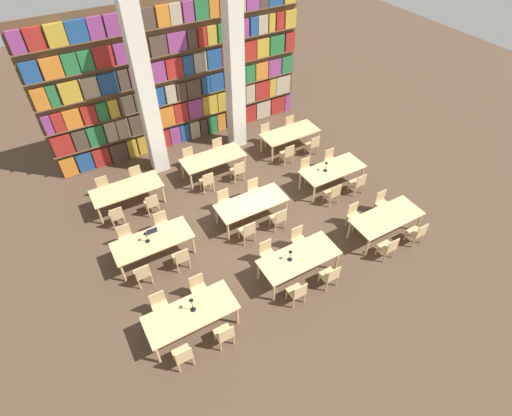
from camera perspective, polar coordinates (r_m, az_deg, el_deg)
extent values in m
plane|color=#4C3828|center=(13.26, -0.58, -1.50)|extent=(40.00, 40.00, 0.00)
cube|color=brown|center=(15.79, -10.85, 17.95)|extent=(10.13, 0.06, 5.50)
cube|color=brown|center=(17.12, -9.65, 9.69)|extent=(10.13, 0.35, 0.03)
cube|color=orange|center=(16.25, -25.19, 5.39)|extent=(0.52, 0.20, 0.75)
cube|color=navy|center=(16.26, -23.24, 6.11)|extent=(0.54, 0.20, 0.75)
cube|color=maroon|center=(16.28, -21.21, 6.84)|extent=(0.58, 0.20, 0.75)
cube|color=#47382D|center=(16.34, -19.02, 7.61)|extent=(0.62, 0.20, 0.75)
cube|color=#B7932D|center=(16.40, -17.27, 8.22)|extent=(0.36, 0.20, 0.75)
cube|color=#B7932D|center=(16.46, -15.92, 8.69)|extent=(0.33, 0.20, 0.75)
cube|color=orange|center=(16.52, -14.89, 9.04)|extent=(0.26, 0.20, 0.75)
cube|color=maroon|center=(16.61, -13.29, 9.58)|extent=(0.63, 0.20, 0.75)
cube|color=#84387A|center=(16.74, -11.51, 10.17)|extent=(0.42, 0.20, 0.75)
cube|color=navy|center=(16.84, -10.18, 10.60)|extent=(0.36, 0.20, 0.75)
cube|color=tan|center=(16.96, -8.78, 11.05)|extent=(0.40, 0.20, 0.75)
cube|color=#47382D|center=(17.08, -7.52, 11.44)|extent=(0.29, 0.20, 0.75)
cube|color=#236B38|center=(17.21, -6.29, 11.82)|extent=(0.39, 0.20, 0.75)
cube|color=orange|center=(17.35, -5.04, 12.20)|extent=(0.36, 0.20, 0.75)
cube|color=navy|center=(17.57, -3.24, 12.74)|extent=(0.68, 0.20, 0.75)
cube|color=maroon|center=(17.86, -1.10, 13.35)|extent=(0.67, 0.20, 0.75)
cube|color=tan|center=(18.18, 0.97, 13.93)|extent=(0.69, 0.20, 0.75)
cube|color=maroon|center=(18.53, 3.04, 14.49)|extent=(0.69, 0.20, 0.75)
cube|color=#84387A|center=(18.79, 4.44, 14.85)|extent=(0.29, 0.20, 0.75)
cube|color=brown|center=(16.63, -10.02, 12.31)|extent=(10.13, 0.35, 0.03)
cube|color=maroon|center=(15.75, -25.95, 8.15)|extent=(0.67, 0.20, 0.79)
cube|color=#47382D|center=(15.76, -23.82, 8.92)|extent=(0.46, 0.20, 0.79)
cube|color=#236B38|center=(15.79, -21.91, 9.60)|extent=(0.56, 0.20, 0.79)
cube|color=tan|center=(15.84, -20.04, 10.26)|extent=(0.39, 0.20, 0.79)
cube|color=tan|center=(15.89, -18.53, 10.78)|extent=(0.42, 0.20, 0.79)
cube|color=#47382D|center=(15.96, -16.78, 11.37)|extent=(0.46, 0.20, 0.79)
cube|color=#236B38|center=(16.07, -14.82, 12.01)|extent=(0.56, 0.20, 0.79)
cube|color=orange|center=(16.20, -12.73, 12.68)|extent=(0.63, 0.20, 0.79)
cube|color=maroon|center=(16.35, -10.72, 13.31)|extent=(0.53, 0.20, 0.79)
cube|color=#84387A|center=(16.52, -8.74, 13.91)|extent=(0.59, 0.20, 0.79)
cube|color=#B7932D|center=(16.73, -6.67, 14.51)|extent=(0.63, 0.20, 0.79)
cube|color=#B7932D|center=(16.94, -4.76, 15.05)|extent=(0.50, 0.20, 0.79)
cube|color=#47382D|center=(17.11, -3.35, 15.44)|extent=(0.29, 0.20, 0.79)
cube|color=#236B38|center=(17.27, -2.14, 15.76)|extent=(0.35, 0.20, 0.79)
cube|color=tan|center=(17.44, -0.92, 16.08)|extent=(0.41, 0.20, 0.79)
cube|color=maroon|center=(17.70, 0.81, 16.52)|extent=(0.68, 0.20, 0.79)
cube|color=#B7932D|center=(17.95, 2.29, 16.88)|extent=(0.30, 0.20, 0.79)
cube|color=tan|center=(18.20, 3.76, 17.23)|extent=(0.69, 0.20, 0.79)
cube|color=brown|center=(16.19, -10.43, 15.08)|extent=(10.13, 0.35, 0.03)
cube|color=#84387A|center=(15.33, -27.65, 10.47)|extent=(0.27, 0.20, 0.68)
cube|color=maroon|center=(15.33, -26.44, 10.92)|extent=(0.36, 0.20, 0.68)
cube|color=orange|center=(15.34, -24.76, 11.53)|extent=(0.54, 0.20, 0.68)
cube|color=maroon|center=(15.37, -22.75, 12.24)|extent=(0.46, 0.20, 0.68)
cube|color=#236B38|center=(15.41, -21.16, 12.79)|extent=(0.36, 0.20, 0.68)
cube|color=#B7932D|center=(15.45, -19.74, 13.27)|extent=(0.34, 0.20, 0.68)
cube|color=#47382D|center=(15.52, -18.00, 13.85)|extent=(0.52, 0.20, 0.68)
cube|color=#47382D|center=(15.63, -15.83, 14.55)|extent=(0.62, 0.20, 0.68)
cube|color=navy|center=(15.75, -13.77, 15.19)|extent=(0.40, 0.20, 0.68)
cube|color=tan|center=(15.87, -12.14, 15.68)|extent=(0.38, 0.20, 0.68)
cube|color=#47382D|center=(15.99, -10.63, 16.12)|extent=(0.35, 0.20, 0.68)
cube|color=#47382D|center=(16.13, -8.98, 16.59)|extent=(0.56, 0.20, 0.68)
cube|color=navy|center=(16.30, -7.25, 17.06)|extent=(0.32, 0.20, 0.68)
cube|color=navy|center=(16.46, -5.70, 17.47)|extent=(0.57, 0.20, 0.68)
cube|color=navy|center=(16.69, -3.79, 17.96)|extent=(0.51, 0.20, 0.68)
cube|color=#236B38|center=(16.89, -2.25, 18.34)|extent=(0.40, 0.20, 0.68)
cube|color=#236B38|center=(17.07, -0.90, 18.66)|extent=(0.41, 0.20, 0.68)
cube|color=orange|center=(17.32, 0.74, 19.03)|extent=(0.57, 0.20, 0.68)
cube|color=#84387A|center=(17.62, 2.60, 19.44)|extent=(0.59, 0.20, 0.68)
cube|color=#236B38|center=(17.92, 4.35, 19.80)|extent=(0.51, 0.20, 0.68)
cube|color=brown|center=(15.78, -10.86, 18.00)|extent=(10.13, 0.35, 0.03)
cube|color=orange|center=(14.92, -28.50, 13.56)|extent=(0.45, 0.20, 0.72)
cube|color=#236B38|center=(14.92, -27.04, 14.10)|extent=(0.29, 0.20, 0.72)
cube|color=#B7932D|center=(14.93, -25.05, 14.81)|extent=(0.62, 0.20, 0.72)
cube|color=tan|center=(14.98, -22.68, 15.63)|extent=(0.53, 0.20, 0.72)
cube|color=navy|center=(15.05, -20.41, 16.39)|extent=(0.61, 0.20, 0.72)
cube|color=#47382D|center=(15.13, -18.41, 17.03)|extent=(0.35, 0.20, 0.72)
cube|color=#84387A|center=(15.22, -16.56, 17.60)|extent=(0.56, 0.20, 0.72)
cube|color=#84387A|center=(15.37, -14.09, 18.33)|extent=(0.64, 0.20, 0.72)
cube|color=maroon|center=(15.55, -11.64, 19.02)|extent=(0.62, 0.20, 0.72)
cube|color=navy|center=(15.70, -9.77, 19.52)|extent=(0.38, 0.20, 0.72)
cube|color=tan|center=(15.86, -8.06, 19.96)|extent=(0.49, 0.20, 0.72)
cube|color=navy|center=(16.07, -6.05, 20.45)|extent=(0.57, 0.20, 0.72)
cube|color=maroon|center=(16.29, -4.08, 20.90)|extent=(0.54, 0.20, 0.72)
cube|color=#84387A|center=(16.48, -2.61, 21.23)|extent=(0.28, 0.20, 0.72)
cube|color=maroon|center=(16.68, -1.08, 21.55)|extent=(0.61, 0.20, 0.72)
cube|color=#B7932D|center=(16.97, 0.89, 21.94)|extent=(0.54, 0.20, 0.72)
cube|color=#236B38|center=(17.29, 2.92, 22.32)|extent=(0.65, 0.20, 0.72)
cube|color=maroon|center=(17.61, 4.76, 22.63)|extent=(0.43, 0.20, 0.72)
cube|color=brown|center=(15.42, -11.34, 21.06)|extent=(10.13, 0.35, 0.03)
cube|color=navy|center=(14.57, -29.57, 16.56)|extent=(0.51, 0.20, 0.66)
cube|color=orange|center=(14.57, -27.20, 17.42)|extent=(0.60, 0.20, 0.66)
cube|color=#236B38|center=(14.60, -25.02, 18.18)|extent=(0.46, 0.20, 0.66)
cube|color=#236B38|center=(14.64, -23.17, 18.80)|extent=(0.43, 0.20, 0.66)
cube|color=maroon|center=(14.71, -21.02, 19.50)|extent=(0.62, 0.20, 0.66)
cube|color=#84387A|center=(14.82, -18.54, 20.26)|extent=(0.54, 0.20, 0.66)
cube|color=orange|center=(14.93, -16.32, 20.91)|extent=(0.56, 0.20, 0.66)
cube|color=#47382D|center=(15.09, -13.84, 21.59)|extent=(0.59, 0.20, 0.66)
cube|color=#84387A|center=(15.28, -11.27, 22.26)|extent=(0.68, 0.20, 0.66)
cube|color=#47382D|center=(15.46, -9.19, 22.76)|extent=(0.35, 0.20, 0.66)
cube|color=maroon|center=(15.60, -7.76, 23.09)|extent=(0.32, 0.20, 0.66)
cube|color=#B7932D|center=(15.73, -6.42, 23.38)|extent=(0.36, 0.20, 0.66)
cube|color=#236B38|center=(15.90, -4.87, 23.71)|extent=(0.36, 0.20, 0.66)
cube|color=#236B38|center=(16.11, -3.10, 24.06)|extent=(0.50, 0.20, 0.66)
cube|color=#84387A|center=(16.31, -1.59, 24.34)|extent=(0.25, 0.20, 0.66)
cube|color=navy|center=(16.47, -0.38, 24.55)|extent=(0.31, 0.20, 0.66)
cube|color=tan|center=(16.66, 0.89, 24.76)|extent=(0.41, 0.20, 0.66)
cube|color=#B7932D|center=(16.86, 2.19, 24.97)|extent=(0.26, 0.20, 0.66)
cube|color=maroon|center=(17.04, 3.35, 25.14)|extent=(0.33, 0.20, 0.66)
cube|color=#B7932D|center=(17.30, 4.84, 25.35)|extent=(0.49, 0.20, 0.66)
cube|color=brown|center=(15.10, -11.85, 24.26)|extent=(10.13, 0.35, 0.03)
cube|color=#84387A|center=(14.26, -31.12, 19.68)|extent=(0.40, 0.20, 0.66)
cube|color=maroon|center=(14.26, -29.15, 20.40)|extent=(0.49, 0.20, 0.66)
cube|color=#B7932D|center=(14.28, -26.72, 21.26)|extent=(0.56, 0.20, 0.66)
cube|color=navy|center=(14.33, -24.26, 22.07)|extent=(0.61, 0.20, 0.66)
cube|color=#84387A|center=(14.40, -21.97, 22.80)|extent=(0.46, 0.20, 0.66)
cube|color=#84387A|center=(14.50, -19.63, 23.49)|extent=(0.58, 0.20, 0.66)
cube|color=#47382D|center=(14.60, -17.54, 24.08)|extent=(0.39, 0.20, 0.66)
cube|color=#47382D|center=(14.73, -15.44, 24.64)|extent=(0.54, 0.20, 0.66)
cube|color=orange|center=(14.87, -13.24, 25.18)|extent=(0.43, 0.20, 0.66)
cube|color=tan|center=(15.01, -11.51, 25.58)|extent=(0.40, 0.20, 0.66)
cube|color=#84387A|center=(15.16, -9.73, 25.98)|extent=(0.37, 0.20, 0.66)
cube|color=#236B38|center=(15.33, -7.87, 26.36)|extent=(0.50, 0.20, 0.66)
cube|color=orange|center=(15.50, -6.14, 26.69)|extent=(0.36, 0.20, 0.66)
cube|color=orange|center=(15.65, -4.84, 26.93)|extent=(0.26, 0.20, 0.66)
cube|color=#236B38|center=(15.79, -3.57, 27.14)|extent=(0.38, 0.20, 0.66)
cube|color=tan|center=(15.97, -2.16, 27.37)|extent=(0.29, 0.20, 0.66)
cube|color=#84387A|center=(16.17, -0.58, 27.61)|extent=(0.52, 0.20, 0.66)
cube|color=silver|center=(14.20, -15.45, 15.27)|extent=(0.56, 0.56, 6.00)
cube|color=silver|center=(15.23, -3.08, 18.69)|extent=(0.56, 0.56, 6.00)
cube|color=tan|center=(10.26, -9.31, -14.57)|extent=(2.29, 0.99, 0.04)
cylinder|color=tan|center=(10.31, -13.86, -19.71)|extent=(0.07, 0.07, 0.74)
cylinder|color=tan|center=(10.57, -2.68, -15.05)|extent=(0.07, 0.07, 0.74)
cylinder|color=tan|center=(10.73, -15.39, -16.14)|extent=(0.07, 0.07, 0.74)
cylinder|color=tan|center=(10.98, -4.75, -11.83)|extent=(0.07, 0.07, 0.74)
cylinder|color=tan|center=(10.40, -11.66, -20.02)|extent=(0.04, 0.04, 0.41)
cylinder|color=tan|center=(10.43, -9.72, -19.25)|extent=(0.04, 0.04, 0.41)
cylinder|color=tan|center=(10.25, -10.92, -21.55)|extent=(0.04, 0.04, 0.41)
cylinder|color=tan|center=(10.27, -8.94, -20.76)|extent=(0.04, 0.04, 0.41)
cube|color=tan|center=(10.13, -10.48, -19.83)|extent=(0.42, 0.40, 0.04)
cube|color=tan|center=(9.85, -10.22, -20.08)|extent=(0.40, 0.03, 0.42)
cylinder|color=tan|center=(10.98, -11.99, -14.72)|extent=(0.04, 0.04, 0.41)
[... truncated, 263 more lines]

